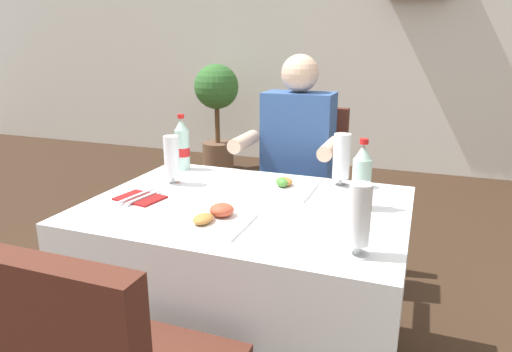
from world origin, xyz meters
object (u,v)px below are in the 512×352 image
beer_glass_left (359,218)px  potted_plant_corner (217,105)px  chair_far_diner_seat (302,186)px  plate_far_diner (282,187)px  plate_near_camera (213,218)px  seated_diner_far (295,163)px  napkin_cutlery_set (140,198)px  beer_glass_middle (341,160)px  cola_bottle_primary (182,146)px  cola_bottle_secondary (362,179)px  main_dining_table (247,244)px  beer_glass_right (172,160)px

beer_glass_left → potted_plant_corner: size_ratio=0.19×
chair_far_diner_seat → plate_far_diner: chair_far_diner_seat is taller
plate_near_camera → potted_plant_corner: potted_plant_corner is taller
seated_diner_far → potted_plant_corner: size_ratio=1.14×
seated_diner_far → napkin_cutlery_set: bearing=-115.6°
seated_diner_far → plate_far_diner: (0.09, -0.51, 0.03)m
beer_glass_middle → cola_bottle_primary: (-0.75, 0.00, 0.00)m
beer_glass_left → cola_bottle_secondary: (-0.05, 0.39, -0.00)m
seated_diner_far → main_dining_table: bearing=-88.8°
chair_far_diner_seat → napkin_cutlery_set: 1.02m
beer_glass_middle → cola_bottle_primary: 0.75m
beer_glass_middle → beer_glass_right: bearing=-161.9°
plate_near_camera → seated_diner_far: bearing=88.5°
beer_glass_middle → potted_plant_corner: (-1.72, 2.43, -0.15)m
beer_glass_right → cola_bottle_primary: 0.24m
cola_bottle_secondary → plate_far_diner: bearing=162.0°
main_dining_table → plate_far_diner: 0.28m
beer_glass_right → potted_plant_corner: potted_plant_corner is taller
main_dining_table → beer_glass_right: 0.49m
beer_glass_middle → napkin_cutlery_set: 0.83m
main_dining_table → beer_glass_right: (-0.39, 0.12, 0.27)m
beer_glass_left → potted_plant_corner: 3.60m
plate_far_diner → potted_plant_corner: potted_plant_corner is taller
plate_far_diner → chair_far_diner_seat: bearing=97.1°
main_dining_table → plate_far_diner: (0.08, 0.20, 0.18)m
cola_bottle_primary → cola_bottle_secondary: (0.87, -0.25, -0.00)m
seated_diner_far → plate_near_camera: 0.93m
cola_bottle_primary → napkin_cutlery_set: bearing=-82.7°
plate_near_camera → potted_plant_corner: size_ratio=0.23×
seated_diner_far → beer_glass_right: seated_diner_far is taller
beer_glass_left → plate_far_diner: bearing=127.1°
cola_bottle_secondary → potted_plant_corner: 3.24m
chair_far_diner_seat → plate_near_camera: 1.05m
seated_diner_far → plate_near_camera: bearing=-91.5°
seated_diner_far → cola_bottle_primary: (-0.45, -0.37, 0.14)m
plate_near_camera → napkin_cutlery_set: bearing=162.8°
main_dining_table → seated_diner_far: (-0.01, 0.72, 0.15)m
plate_far_diner → cola_bottle_secondary: 0.36m
beer_glass_left → potted_plant_corner: bearing=121.5°
main_dining_table → seated_diner_far: bearing=91.2°
potted_plant_corner → beer_glass_middle: bearing=-54.8°
plate_far_diner → main_dining_table: bearing=-110.7°
beer_glass_left → cola_bottle_primary: size_ratio=0.81×
plate_far_diner → cola_bottle_primary: 0.57m
seated_diner_far → beer_glass_left: bearing=-65.1°
beer_glass_left → napkin_cutlery_set: (-0.86, 0.20, -0.11)m
chair_far_diner_seat → cola_bottle_primary: (-0.46, -0.48, 0.29)m
beer_glass_middle → cola_bottle_secondary: size_ratio=0.86×
cola_bottle_secondary → napkin_cutlery_set: bearing=-166.5°
beer_glass_left → cola_bottle_secondary: size_ratio=0.83×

